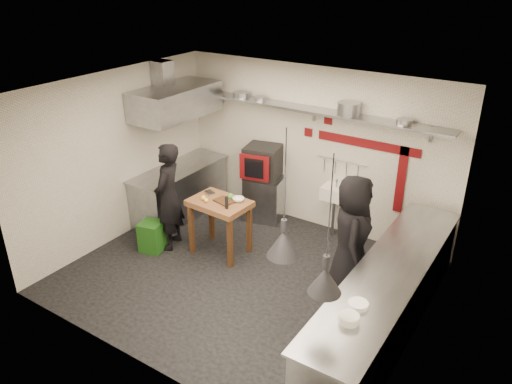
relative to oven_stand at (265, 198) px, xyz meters
The scene contains 47 objects.
floor 1.99m from the oven_stand, 66.70° to the right, with size 5.00×5.00×0.00m, color black.
ceiling 3.09m from the oven_stand, 66.70° to the right, with size 5.00×5.00×0.00m, color beige.
wall_back 1.30m from the oven_stand, 22.11° to the left, with size 5.00×0.04×2.80m, color silver.
wall_front 4.09m from the oven_stand, 78.80° to the right, with size 5.00×0.04×2.80m, color silver.
wall_left 2.68m from the oven_stand, 134.07° to the right, with size 0.04×4.20×2.80m, color silver.
wall_right 3.86m from the oven_stand, 28.66° to the right, with size 0.04×4.20×2.80m, color silver.
red_band_horiz 2.16m from the oven_stand, ahead, with size 1.70×0.02×0.14m, color #5F0C0F.
red_band_vert 2.47m from the oven_stand, ahead, with size 0.14×0.02×1.10m, color #5F0C0F.
red_tile_a 1.88m from the oven_stand, 16.02° to the left, with size 0.14×0.02×0.14m, color #5F0C0F.
red_tile_b 1.47m from the oven_stand, 23.61° to the left, with size 0.14×0.02×0.14m, color #5F0C0F.
back_shelf 1.89m from the oven_stand, ahead, with size 4.60×0.34×0.04m, color gray.
shelf_bracket_left 2.00m from the oven_stand, 165.95° to the left, with size 0.04×0.06×0.24m, color gray.
shelf_bracket_mid 1.82m from the oven_stand, 20.17° to the left, with size 0.04×0.06×0.24m, color gray.
shelf_bracket_right 3.14m from the oven_stand, ahead, with size 0.04×0.06×0.24m, color gray.
pan_far_left 1.88m from the oven_stand, 167.11° to the left, with size 0.30×0.30×0.09m, color gray.
pan_mid_left 1.79m from the oven_stand, 145.98° to the left, with size 0.21×0.21×0.07m, color gray.
stock_pot 2.33m from the oven_stand, ahead, with size 0.35×0.35×0.20m, color gray.
pan_right 2.91m from the oven_stand, ahead, with size 0.24×0.24×0.08m, color gray.
oven_stand is the anchor object (origin of this frame).
combi_oven 0.69m from the oven_stand, behind, with size 0.59×0.55×0.58m, color black.
oven_door 0.76m from the oven_stand, 93.00° to the right, with size 0.54×0.03×0.46m, color #5F0C0F.
oven_glass 0.77m from the oven_stand, 91.40° to the right, with size 0.34×0.01×0.34m, color black.
hand_sink 1.38m from the oven_stand, ahead, with size 0.46×0.34×0.22m, color white.
sink_tap 1.44m from the oven_stand, ahead, with size 0.03×0.03×0.14m, color gray.
sink_drain 1.32m from the oven_stand, ahead, with size 0.06×0.06×0.66m, color gray.
utensil_rail 1.63m from the oven_stand, 11.68° to the left, with size 0.02×0.02×0.90m, color gray.
counter_right 3.42m from the oven_stand, 31.47° to the right, with size 0.70×3.80×0.90m, color gray.
counter_right_top 3.46m from the oven_stand, 31.47° to the right, with size 0.76×3.90×0.03m, color gray.
plate_stack 4.18m from the oven_stand, 45.70° to the right, with size 0.21×0.21×0.09m, color white.
small_bowl_right 3.96m from the oven_stand, 42.91° to the right, with size 0.22×0.22×0.05m, color white.
counter_left 1.57m from the oven_stand, 151.89° to the right, with size 0.70×1.90×0.90m, color gray.
counter_left_top 1.65m from the oven_stand, 151.89° to the right, with size 0.76×2.00×0.03m, color gray.
extractor_hood 2.32m from the oven_stand, 151.00° to the right, with size 0.78×1.60×0.50m, color gray.
hood_duct 2.77m from the oven_stand, 154.99° to the right, with size 0.28×0.28×0.50m, color gray.
green_bin 2.17m from the oven_stand, 115.16° to the right, with size 0.35×0.35×0.50m, color #1C5115.
prep_table 1.40m from the oven_stand, 88.13° to the right, with size 0.92×0.64×0.92m, color brown, non-canonical shape.
cutting_board 1.49m from the oven_stand, 84.82° to the right, with size 0.30×0.21×0.03m, color #462915.
pepper_mill 1.69m from the oven_stand, 79.18° to the right, with size 0.05×0.05×0.20m, color black.
lemon_a 1.62m from the oven_stand, 96.71° to the right, with size 0.07×0.07×0.07m, color yellow.
lemon_b 1.66m from the oven_stand, 93.36° to the right, with size 0.07×0.07×0.07m, color yellow.
veg_ball 1.39m from the oven_stand, 82.84° to the right, with size 0.10×0.10×0.10m, color #468436.
steel_tray 1.40m from the oven_stand, 101.05° to the right, with size 0.17×0.11×0.03m, color gray.
bowl 1.39m from the oven_stand, 76.59° to the right, with size 0.19×0.19×0.06m, color white.
heat_lamp_near 3.76m from the oven_stand, 54.34° to the right, with size 0.38×0.38×1.50m, color black, non-canonical shape.
heat_lamp_far 4.47m from the oven_stand, 49.66° to the right, with size 0.34×0.34×1.46m, color black, non-canonical shape.
chef_left 1.91m from the oven_stand, 114.33° to the right, with size 0.65×0.43×1.78m, color black.
chef_right 2.54m from the oven_stand, 29.27° to the right, with size 0.86×0.56×1.77m, color black.
Camera 1 is at (3.56, -5.11, 4.32)m, focal length 35.00 mm.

